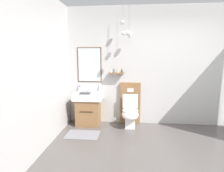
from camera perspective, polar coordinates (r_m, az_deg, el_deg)
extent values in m
cube|color=#B7B5B2|center=(4.32, 16.58, 5.99)|extent=(4.78, 0.12, 2.74)
cube|color=#4C301E|center=(4.27, -7.30, 6.81)|extent=(0.57, 0.02, 0.82)
cube|color=silver|center=(4.26, -7.33, 6.80)|extent=(0.53, 0.01, 0.78)
cube|color=brown|center=(4.11, 1.41, 4.26)|extent=(0.36, 0.14, 0.02)
cone|color=silver|center=(4.12, -0.30, 5.10)|extent=(0.05, 0.05, 0.09)
cylinder|color=slate|center=(4.12, 0.60, 4.97)|extent=(0.05, 0.05, 0.08)
cone|color=gray|center=(4.09, 1.87, 5.12)|extent=(0.07, 0.07, 0.10)
cone|color=#333338|center=(4.10, 3.18, 5.17)|extent=(0.06, 0.06, 0.11)
cylinder|color=gray|center=(4.07, 3.35, 23.04)|extent=(0.01, 0.01, 0.36)
sphere|color=silver|center=(4.02, 3.32, 19.86)|extent=(0.09, 0.09, 0.09)
cylinder|color=gray|center=(4.06, 5.77, 21.06)|extent=(0.01, 0.01, 0.63)
sphere|color=silver|center=(4.00, 5.68, 15.90)|extent=(0.10, 0.10, 0.10)
cylinder|color=gray|center=(4.00, 3.86, 21.54)|extent=(0.01, 0.01, 0.59)
sphere|color=silver|center=(3.94, 3.80, 16.60)|extent=(0.09, 0.09, 0.09)
cylinder|color=gray|center=(3.79, 5.46, 22.00)|extent=(0.01, 0.01, 0.62)
sphere|color=silver|center=(3.73, 5.37, 16.61)|extent=(0.11, 0.11, 0.11)
cube|color=#B7B5B2|center=(2.78, -27.11, 3.52)|extent=(0.12, 3.89, 2.74)
cube|color=slate|center=(3.84, -9.46, -15.25)|extent=(0.68, 0.44, 0.01)
cube|color=brown|center=(4.27, -7.56, -8.28)|extent=(0.54, 0.44, 0.61)
cube|color=#3B2919|center=(4.04, -8.29, -8.27)|extent=(0.30, 0.01, 0.02)
cube|color=white|center=(4.17, -7.67, -3.23)|extent=(0.66, 0.49, 0.16)
cube|color=silver|center=(4.13, -7.79, -2.46)|extent=(0.41, 0.27, 0.03)
cylinder|color=silver|center=(4.33, -7.14, -0.93)|extent=(0.03, 0.03, 0.11)
cylinder|color=silver|center=(4.27, -7.31, -0.43)|extent=(0.02, 0.11, 0.02)
cube|color=brown|center=(4.30, 5.86, -5.43)|extent=(0.48, 0.10, 1.00)
cube|color=silver|center=(4.18, 5.95, -1.38)|extent=(0.15, 0.01, 0.09)
cube|color=white|center=(4.15, 5.83, -10.79)|extent=(0.22, 0.30, 0.34)
ellipsoid|color=white|center=(4.02, 5.87, -9.19)|extent=(0.37, 0.46, 0.24)
torus|color=white|center=(3.99, 5.90, -7.89)|extent=(0.35, 0.35, 0.04)
cube|color=white|center=(4.16, 5.90, -4.88)|extent=(0.35, 0.03, 0.33)
cylinder|color=silver|center=(4.36, -10.41, -1.04)|extent=(0.07, 0.07, 0.09)
cylinder|color=purple|center=(4.35, -10.26, -0.37)|extent=(0.03, 0.03, 0.16)
cube|color=white|center=(4.33, -10.46, 0.64)|extent=(0.02, 0.02, 0.03)
cylinder|color=#2D84DB|center=(4.36, -10.41, -0.26)|extent=(0.02, 0.03, 0.17)
cube|color=white|center=(4.34, -10.56, 0.82)|extent=(0.01, 0.02, 0.03)
cylinder|color=white|center=(4.36, -10.65, -0.31)|extent=(0.04, 0.02, 0.16)
cube|color=white|center=(4.34, -10.53, 0.75)|extent=(0.02, 0.02, 0.03)
cylinder|color=purple|center=(4.34, -10.53, -0.35)|extent=(0.03, 0.02, 0.17)
cube|color=white|center=(4.32, -10.40, 0.74)|extent=(0.02, 0.02, 0.03)
cylinder|color=white|center=(4.26, -3.81, -0.71)|extent=(0.06, 0.06, 0.16)
cylinder|color=silver|center=(4.24, -3.83, 0.59)|extent=(0.02, 0.02, 0.04)
cube|color=#47474C|center=(4.02, -8.72, -2.27)|extent=(0.22, 0.16, 0.04)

